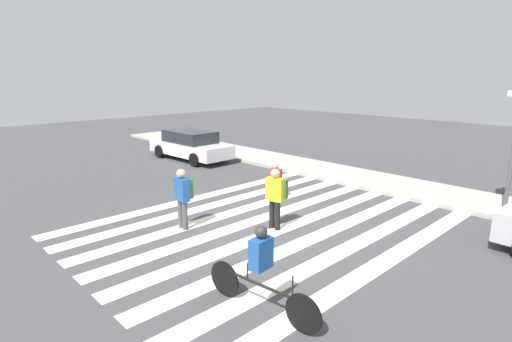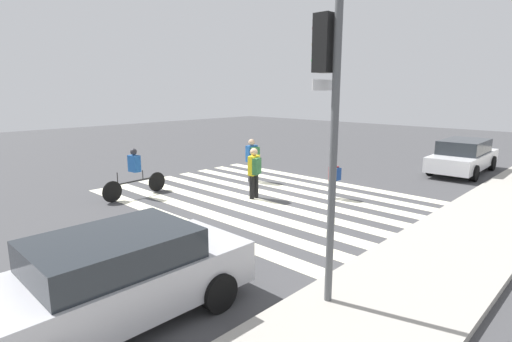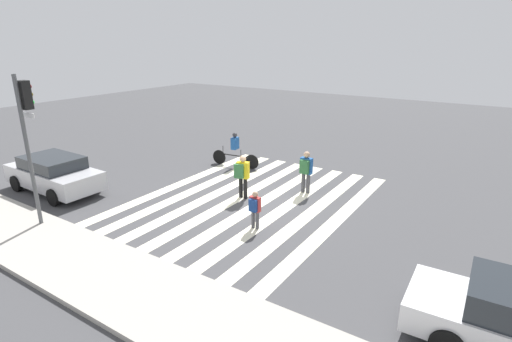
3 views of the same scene
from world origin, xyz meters
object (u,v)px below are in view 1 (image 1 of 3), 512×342
Objects in this scene: pedestrian_adult_blue_shirt at (183,194)px; car_parked_silver_sedan at (190,145)px; pedestrian_adult_yellow_jacket at (276,194)px; pedestrian_adult_tall_backpack at (276,178)px; cyclist_near_curb at (261,268)px.

car_parked_silver_sedan is (-7.49, 5.38, -0.24)m from pedestrian_adult_blue_shirt.
pedestrian_adult_tall_backpack is at bearing -62.77° from pedestrian_adult_yellow_jacket.
pedestrian_adult_blue_shirt is 9.22m from car_parked_silver_sedan.
pedestrian_adult_tall_backpack is 0.26× the size of car_parked_silver_sedan.
pedestrian_adult_tall_backpack is at bearing -14.56° from car_parked_silver_sedan.
cyclist_near_curb is at bearing 113.34° from pedestrian_adult_yellow_jacket.
cyclist_near_curb is (2.55, -3.07, -0.11)m from pedestrian_adult_yellow_jacket.
cyclist_near_curb is 0.51× the size of car_parked_silver_sedan.
cyclist_near_curb is 13.54m from car_parked_silver_sedan.
pedestrian_adult_yellow_jacket is 0.35× the size of car_parked_silver_sedan.
pedestrian_adult_yellow_jacket is (1.80, -1.89, 0.24)m from pedestrian_adult_tall_backpack.
car_parked_silver_sedan is at bearing -33.66° from pedestrian_adult_blue_shirt.
cyclist_near_curb reaches higher than pedestrian_adult_tall_backpack.
car_parked_silver_sedan is at bearing -37.65° from pedestrian_adult_yellow_jacket.
pedestrian_adult_blue_shirt is 1.32× the size of pedestrian_adult_tall_backpack.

